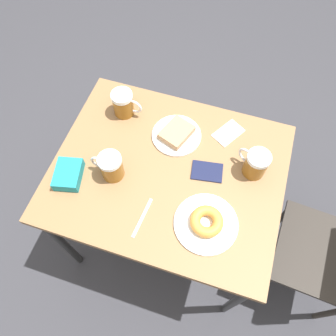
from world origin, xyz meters
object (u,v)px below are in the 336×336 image
(plate_with_cake, at_px, (177,134))
(napkin_folded, at_px, (228,133))
(blue_pouch, at_px, (68,174))
(plate_with_donut, at_px, (206,222))
(beer_mug_center, at_px, (111,166))
(passport_near_edge, at_px, (207,171))
(beer_mug_right, at_px, (124,104))
(fork, at_px, (142,218))
(beer_mug_left, at_px, (256,164))

(plate_with_cake, bearing_deg, napkin_folded, 111.41)
(napkin_folded, bearing_deg, plate_with_cake, -68.59)
(blue_pouch, bearing_deg, plate_with_donut, 87.75)
(beer_mug_center, xyz_separation_m, napkin_folded, (-0.34, 0.40, -0.06))
(beer_mug_center, xyz_separation_m, passport_near_edge, (-0.12, 0.36, -0.06))
(beer_mug_right, xyz_separation_m, fork, (0.45, 0.25, -0.06))
(beer_mug_right, distance_m, blue_pouch, 0.39)
(napkin_folded, distance_m, fork, 0.53)
(beer_mug_left, height_order, fork, beer_mug_left)
(napkin_folded, xyz_separation_m, passport_near_edge, (0.21, -0.04, 0.00))
(beer_mug_center, height_order, beer_mug_right, same)
(plate_with_donut, relative_size, napkin_folded, 1.58)
(napkin_folded, bearing_deg, passport_near_edge, -10.74)
(beer_mug_left, xyz_separation_m, passport_near_edge, (0.06, -0.18, -0.06))
(beer_mug_right, xyz_separation_m, passport_near_edge, (0.18, 0.43, -0.06))
(beer_mug_right, relative_size, passport_near_edge, 0.98)
(fork, bearing_deg, beer_mug_right, -151.24)
(plate_with_donut, bearing_deg, passport_near_edge, -166.49)
(plate_with_cake, relative_size, blue_pouch, 1.41)
(beer_mug_right, distance_m, passport_near_edge, 0.47)
(beer_mug_right, xyz_separation_m, napkin_folded, (-0.03, 0.47, -0.06))
(plate_with_cake, xyz_separation_m, plate_with_donut, (0.35, 0.22, 0.00))
(beer_mug_left, xyz_separation_m, beer_mug_right, (-0.12, -0.61, 0.00))
(beer_mug_left, xyz_separation_m, beer_mug_center, (0.19, -0.54, 0.00))
(beer_mug_center, bearing_deg, beer_mug_right, -167.67)
(fork, bearing_deg, napkin_folded, 154.94)
(beer_mug_center, height_order, napkin_folded, beer_mug_center)
(beer_mug_left, distance_m, blue_pouch, 0.75)
(plate_with_donut, relative_size, passport_near_edge, 1.75)
(blue_pouch, bearing_deg, beer_mug_center, 113.54)
(beer_mug_right, bearing_deg, blue_pouch, -13.86)
(plate_with_cake, bearing_deg, plate_with_donut, 32.75)
(fork, bearing_deg, plate_with_donut, 102.06)
(plate_with_cake, relative_size, beer_mug_center, 1.58)
(beer_mug_center, relative_size, fork, 0.81)
(beer_mug_left, height_order, napkin_folded, beer_mug_left)
(passport_near_edge, xyz_separation_m, blue_pouch, (0.19, -0.52, 0.02))
(plate_with_donut, xyz_separation_m, beer_mug_center, (-0.09, -0.42, 0.04))
(fork, bearing_deg, beer_mug_left, 132.52)
(passport_near_edge, bearing_deg, beer_mug_left, 109.54)
(plate_with_cake, distance_m, fork, 0.40)
(plate_with_donut, height_order, fork, plate_with_donut)
(plate_with_cake, xyz_separation_m, fork, (0.40, -0.01, -0.01))
(fork, bearing_deg, passport_near_edge, 145.45)
(plate_with_donut, height_order, beer_mug_right, beer_mug_right)
(beer_mug_left, relative_size, napkin_folded, 0.82)
(beer_mug_center, xyz_separation_m, blue_pouch, (0.07, -0.16, -0.04))
(fork, relative_size, passport_near_edge, 1.21)
(fork, height_order, passport_near_edge, passport_near_edge)
(napkin_folded, bearing_deg, beer_mug_right, -86.34)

